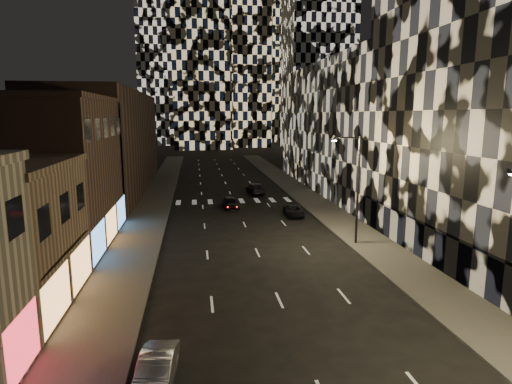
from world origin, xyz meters
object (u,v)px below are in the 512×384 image
object	(u,v)px
car_dark_midlane	(231,203)
car_dark_rightlane	(294,211)
streetlight_far	(355,182)
car_dark_oncoming	(256,188)
car_silver_parked	(156,371)

from	to	relation	value
car_dark_midlane	car_dark_rightlane	distance (m)	8.03
streetlight_far	car_dark_oncoming	world-z (taller)	streetlight_far
streetlight_far	car_dark_rightlane	distance (m)	12.17
car_silver_parked	car_dark_rightlane	bearing A→B (deg)	72.19
streetlight_far	car_dark_midlane	xyz separation A→B (m)	(-9.10, 15.61, -4.66)
streetlight_far	car_silver_parked	xyz separation A→B (m)	(-14.89, -17.33, -4.69)
car_silver_parked	car_dark_rightlane	size ratio (longest dim) A/B	0.99
car_silver_parked	car_dark_oncoming	bearing A→B (deg)	82.31
car_dark_rightlane	streetlight_far	bearing A→B (deg)	-73.51
car_silver_parked	car_dark_midlane	size ratio (longest dim) A/B	0.99
streetlight_far	car_dark_oncoming	xyz separation A→B (m)	(-4.85, 24.78, -4.62)
car_silver_parked	car_dark_midlane	bearing A→B (deg)	85.75
car_dark_oncoming	car_dark_midlane	bearing A→B (deg)	62.30
streetlight_far	car_silver_parked	bearing A→B (deg)	-130.67
car_dark_midlane	car_dark_rightlane	xyz separation A→B (m)	(6.49, -4.74, -0.13)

